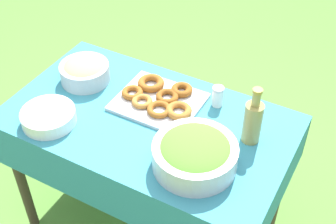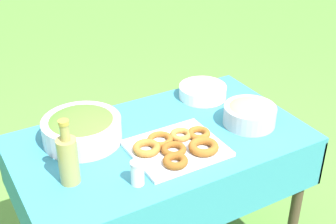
{
  "view_description": "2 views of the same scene",
  "coord_description": "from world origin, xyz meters",
  "views": [
    {
      "loc": [
        0.8,
        -1.27,
        2.13
      ],
      "look_at": [
        0.07,
        0.05,
        0.8
      ],
      "focal_mm": 50.0,
      "sensor_mm": 36.0,
      "label": 1
    },
    {
      "loc": [
        0.8,
        1.47,
        1.86
      ],
      "look_at": [
        -0.04,
        -0.01,
        0.88
      ],
      "focal_mm": 50.0,
      "sensor_mm": 36.0,
      "label": 2
    }
  ],
  "objects": [
    {
      "name": "ground_plane",
      "position": [
        0.0,
        0.0,
        0.0
      ],
      "size": [
        14.0,
        14.0,
        0.0
      ],
      "primitive_type": "plane",
      "color": "#568C38"
    },
    {
      "name": "picnic_table",
      "position": [
        0.0,
        0.0,
        0.65
      ],
      "size": [
        1.24,
        0.72,
        0.77
      ],
      "color": "teal",
      "rests_on": "ground_plane"
    },
    {
      "name": "salad_bowl",
      "position": [
        0.3,
        -0.14,
        0.83
      ],
      "size": [
        0.33,
        0.33,
        0.12
      ],
      "color": "silver",
      "rests_on": "picnic_table"
    },
    {
      "name": "pasta_bowl",
      "position": [
        -0.4,
        0.09,
        0.82
      ],
      "size": [
        0.23,
        0.23,
        0.11
      ],
      "color": "#B2B7BC",
      "rests_on": "picnic_table"
    },
    {
      "name": "donut_platter",
      "position": [
        -0.01,
        0.12,
        0.79
      ],
      "size": [
        0.38,
        0.31,
        0.05
      ],
      "color": "silver",
      "rests_on": "picnic_table"
    },
    {
      "name": "plate_stack",
      "position": [
        -0.36,
        -0.22,
        0.8
      ],
      "size": [
        0.23,
        0.23,
        0.06
      ],
      "color": "white",
      "rests_on": "picnic_table"
    },
    {
      "name": "olive_oil_bottle",
      "position": [
        0.43,
        0.09,
        0.87
      ],
      "size": [
        0.08,
        0.08,
        0.26
      ],
      "color": "#998E4C",
      "rests_on": "picnic_table"
    },
    {
      "name": "salt_shaker",
      "position": [
        0.22,
        0.23,
        0.82
      ],
      "size": [
        0.05,
        0.05,
        0.1
      ],
      "color": "white",
      "rests_on": "picnic_table"
    }
  ]
}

